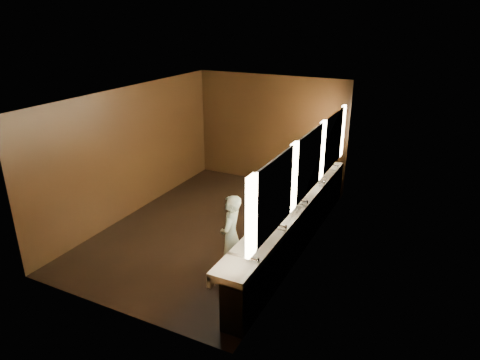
% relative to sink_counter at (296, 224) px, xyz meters
% --- Properties ---
extents(floor, '(6.00, 6.00, 0.00)m').
position_rel_sink_counter_xyz_m(floor, '(-1.79, 0.00, -0.50)').
color(floor, black).
rests_on(floor, ground).
extents(ceiling, '(4.00, 6.00, 0.02)m').
position_rel_sink_counter_xyz_m(ceiling, '(-1.79, 0.00, 2.30)').
color(ceiling, '#2D2D2B').
rests_on(ceiling, wall_back).
extents(wall_back, '(4.00, 0.02, 2.80)m').
position_rel_sink_counter_xyz_m(wall_back, '(-1.79, 3.00, 0.90)').
color(wall_back, black).
rests_on(wall_back, floor).
extents(wall_front, '(4.00, 0.02, 2.80)m').
position_rel_sink_counter_xyz_m(wall_front, '(-1.79, -3.00, 0.90)').
color(wall_front, black).
rests_on(wall_front, floor).
extents(wall_left, '(0.02, 6.00, 2.80)m').
position_rel_sink_counter_xyz_m(wall_left, '(-3.79, 0.00, 0.90)').
color(wall_left, black).
rests_on(wall_left, floor).
extents(wall_right, '(0.02, 6.00, 2.80)m').
position_rel_sink_counter_xyz_m(wall_right, '(0.21, 0.00, 0.90)').
color(wall_right, black).
rests_on(wall_right, floor).
extents(sink_counter, '(0.55, 5.40, 1.01)m').
position_rel_sink_counter_xyz_m(sink_counter, '(0.00, 0.00, 0.00)').
color(sink_counter, black).
rests_on(sink_counter, floor).
extents(mirror_band, '(0.06, 5.03, 1.15)m').
position_rel_sink_counter_xyz_m(mirror_band, '(0.19, -0.00, 1.25)').
color(mirror_band, '#FFE7B6').
rests_on(mirror_band, wall_right).
extents(person, '(0.43, 0.58, 1.47)m').
position_rel_sink_counter_xyz_m(person, '(-0.68, -1.34, 0.24)').
color(person, '#8FC8D5').
rests_on(person, floor).
extents(trash_bin, '(0.36, 0.36, 0.54)m').
position_rel_sink_counter_xyz_m(trash_bin, '(-0.22, -1.94, -0.23)').
color(trash_bin, black).
rests_on(trash_bin, floor).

